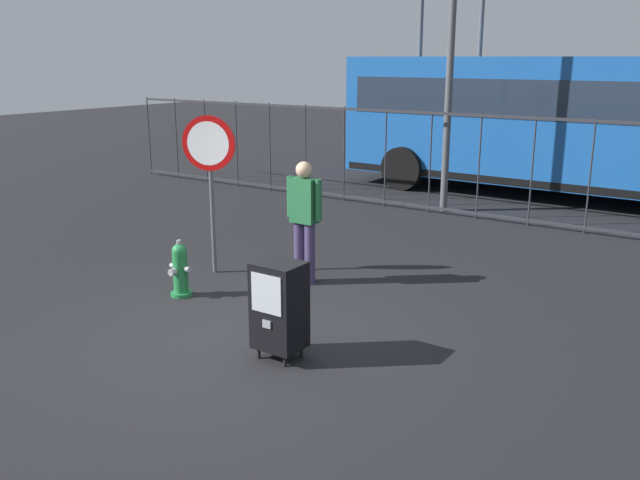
{
  "coord_description": "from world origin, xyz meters",
  "views": [
    {
      "loc": [
        4.65,
        -5.17,
        2.99
      ],
      "look_at": [
        0.3,
        1.2,
        0.9
      ],
      "focal_mm": 38.03,
      "sensor_mm": 36.0,
      "label": 1
    }
  ],
  "objects_px": {
    "newspaper_box_primary": "(279,305)",
    "street_light_near_right": "(453,0)",
    "bus_near": "(587,120)",
    "pedestrian": "(304,215)",
    "fire_hydrant": "(180,270)",
    "stop_sign": "(210,161)",
    "bus_far": "(544,105)",
    "street_light_near_left": "(482,13)",
    "street_light_far_left": "(421,29)"
  },
  "relations": [
    {
      "from": "bus_far",
      "to": "street_light_near_left",
      "type": "height_order",
      "value": "street_light_near_left"
    },
    {
      "from": "newspaper_box_primary",
      "to": "pedestrian",
      "type": "distance_m",
      "value": 2.43
    },
    {
      "from": "bus_near",
      "to": "street_light_near_right",
      "type": "xyz_separation_m",
      "value": [
        -1.96,
        -2.71,
        2.31
      ]
    },
    {
      "from": "newspaper_box_primary",
      "to": "pedestrian",
      "type": "height_order",
      "value": "pedestrian"
    },
    {
      "from": "bus_near",
      "to": "street_light_near_left",
      "type": "bearing_deg",
      "value": 133.7
    },
    {
      "from": "newspaper_box_primary",
      "to": "bus_near",
      "type": "bearing_deg",
      "value": 87.39
    },
    {
      "from": "stop_sign",
      "to": "bus_far",
      "type": "relative_size",
      "value": 0.21
    },
    {
      "from": "street_light_near_left",
      "to": "street_light_far_left",
      "type": "height_order",
      "value": "street_light_near_left"
    },
    {
      "from": "bus_far",
      "to": "street_light_near_left",
      "type": "bearing_deg",
      "value": 167.72
    },
    {
      "from": "bus_near",
      "to": "bus_far",
      "type": "bearing_deg",
      "value": 118.18
    },
    {
      "from": "bus_near",
      "to": "bus_far",
      "type": "relative_size",
      "value": 1.0
    },
    {
      "from": "street_light_near_left",
      "to": "bus_near",
      "type": "bearing_deg",
      "value": -47.28
    },
    {
      "from": "pedestrian",
      "to": "street_light_far_left",
      "type": "xyz_separation_m",
      "value": [
        -4.36,
        12.12,
        2.86
      ]
    },
    {
      "from": "stop_sign",
      "to": "pedestrian",
      "type": "xyz_separation_m",
      "value": [
        1.34,
        0.36,
        -0.65
      ]
    },
    {
      "from": "fire_hydrant",
      "to": "newspaper_box_primary",
      "type": "height_order",
      "value": "newspaper_box_primary"
    },
    {
      "from": "newspaper_box_primary",
      "to": "street_light_near_left",
      "type": "height_order",
      "value": "street_light_near_left"
    },
    {
      "from": "bus_near",
      "to": "street_light_far_left",
      "type": "relative_size",
      "value": 1.62
    },
    {
      "from": "stop_sign",
      "to": "bus_far",
      "type": "distance_m",
      "value": 12.45
    },
    {
      "from": "newspaper_box_primary",
      "to": "bus_far",
      "type": "xyz_separation_m",
      "value": [
        -1.66,
        14.15,
        1.14
      ]
    },
    {
      "from": "stop_sign",
      "to": "street_light_far_left",
      "type": "xyz_separation_m",
      "value": [
        -3.02,
        12.48,
        2.2
      ]
    },
    {
      "from": "street_light_far_left",
      "to": "street_light_near_left",
      "type": "bearing_deg",
      "value": 15.56
    },
    {
      "from": "bus_near",
      "to": "street_light_near_right",
      "type": "bearing_deg",
      "value": -124.9
    },
    {
      "from": "fire_hydrant",
      "to": "street_light_near_left",
      "type": "bearing_deg",
      "value": 96.69
    },
    {
      "from": "newspaper_box_primary",
      "to": "stop_sign",
      "type": "distance_m",
      "value": 3.23
    },
    {
      "from": "bus_far",
      "to": "street_light_near_right",
      "type": "distance_m",
      "value": 7.2
    },
    {
      "from": "street_light_near_left",
      "to": "street_light_near_right",
      "type": "bearing_deg",
      "value": -72.44
    },
    {
      "from": "bus_near",
      "to": "street_light_near_left",
      "type": "xyz_separation_m",
      "value": [
        -4.29,
        4.65,
        2.51
      ]
    },
    {
      "from": "stop_sign",
      "to": "street_light_near_left",
      "type": "bearing_deg",
      "value": 95.77
    },
    {
      "from": "bus_near",
      "to": "street_light_near_right",
      "type": "height_order",
      "value": "street_light_near_right"
    },
    {
      "from": "bus_far",
      "to": "pedestrian",
      "type": "bearing_deg",
      "value": -86.21
    },
    {
      "from": "street_light_far_left",
      "to": "fire_hydrant",
      "type": "bearing_deg",
      "value": -76.05
    },
    {
      "from": "street_light_near_right",
      "to": "newspaper_box_primary",
      "type": "bearing_deg",
      "value": -78.4
    },
    {
      "from": "bus_near",
      "to": "street_light_near_right",
      "type": "distance_m",
      "value": 4.07
    },
    {
      "from": "fire_hydrant",
      "to": "newspaper_box_primary",
      "type": "xyz_separation_m",
      "value": [
        2.2,
        -0.77,
        0.22
      ]
    },
    {
      "from": "pedestrian",
      "to": "bus_near",
      "type": "distance_m",
      "value": 8.16
    },
    {
      "from": "stop_sign",
      "to": "bus_far",
      "type": "xyz_separation_m",
      "value": [
        0.87,
        12.42,
        0.11
      ]
    },
    {
      "from": "bus_far",
      "to": "fire_hydrant",
      "type": "bearing_deg",
      "value": -90.78
    },
    {
      "from": "pedestrian",
      "to": "street_light_far_left",
      "type": "relative_size",
      "value": 0.26
    },
    {
      "from": "bus_far",
      "to": "stop_sign",
      "type": "bearing_deg",
      "value": -92.45
    },
    {
      "from": "newspaper_box_primary",
      "to": "street_light_far_left",
      "type": "bearing_deg",
      "value": 111.3
    },
    {
      "from": "bus_near",
      "to": "street_light_far_left",
      "type": "bearing_deg",
      "value": 146.17
    },
    {
      "from": "newspaper_box_primary",
      "to": "bus_far",
      "type": "bearing_deg",
      "value": 96.67
    },
    {
      "from": "newspaper_box_primary",
      "to": "street_light_near_right",
      "type": "distance_m",
      "value": 8.24
    },
    {
      "from": "fire_hydrant",
      "to": "stop_sign",
      "type": "xyz_separation_m",
      "value": [
        -0.32,
        0.97,
        1.25
      ]
    },
    {
      "from": "bus_far",
      "to": "street_light_near_left",
      "type": "distance_m",
      "value": 3.36
    },
    {
      "from": "fire_hydrant",
      "to": "bus_far",
      "type": "xyz_separation_m",
      "value": [
        0.55,
        13.39,
        1.36
      ]
    },
    {
      "from": "fire_hydrant",
      "to": "pedestrian",
      "type": "relative_size",
      "value": 0.45
    },
    {
      "from": "fire_hydrant",
      "to": "bus_near",
      "type": "relative_size",
      "value": 0.07
    },
    {
      "from": "fire_hydrant",
      "to": "bus_far",
      "type": "relative_size",
      "value": 0.07
    },
    {
      "from": "newspaper_box_primary",
      "to": "street_light_near_right",
      "type": "relative_size",
      "value": 0.15
    }
  ]
}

